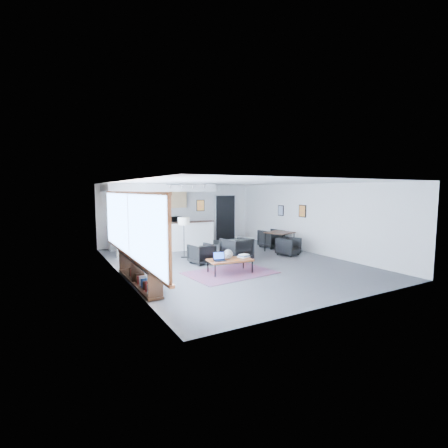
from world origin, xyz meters
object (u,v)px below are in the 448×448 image
laptop (219,258)px  ceramic_pot (228,254)px  dining_chair_near (288,247)px  dining_table (280,234)px  book_stack (244,256)px  dining_chair_far (271,239)px  armchair_left (202,253)px  armchair_right (237,248)px  coffee_table (230,260)px  microwave (175,219)px  floor_lamp (184,223)px

laptop → ceramic_pot: (0.32, 0.05, 0.07)m
laptop → dining_chair_near: (3.48, 1.15, -0.16)m
laptop → ceramic_pot: 0.33m
ceramic_pot → dining_table: size_ratio=0.24×
book_stack → dining_chair_far: bearing=41.4°
armchair_left → laptop: bearing=74.1°
book_stack → dining_chair_far: size_ratio=0.52×
laptop → armchair_right: size_ratio=0.43×
dining_chair_near → coffee_table: bearing=-178.6°
book_stack → microwave: 5.39m
dining_chair_near → microwave: microwave is taller
ceramic_pot → dining_table: bearing=28.8°
book_stack → armchair_right: armchair_right is taller
dining_table → dining_chair_far: size_ratio=1.59×
armchair_left → floor_lamp: floor_lamp is taller
ceramic_pot → dining_chair_near: 3.36m
ceramic_pot → armchair_right: size_ratio=0.32×
dining_chair_far → microwave: bearing=-46.7°
book_stack → dining_chair_near: 2.90m
coffee_table → dining_table: (3.34, 1.91, 0.31)m
floor_lamp → laptop: bearing=-90.7°
armchair_left → dining_chair_near: armchair_left is taller
coffee_table → laptop: 0.36m
dining_table → microwave: (-2.95, 3.46, 0.42)m
floor_lamp → dining_chair_near: 3.88m
armchair_left → dining_chair_near: bearing=164.3°
floor_lamp → microwave: size_ratio=2.71×
dining_table → dining_chair_far: bearing=75.2°
ceramic_pot → microwave: microwave is taller
coffee_table → floor_lamp: size_ratio=0.92×
armchair_right → dining_chair_near: (2.13, -0.14, -0.13)m
coffee_table → dining_chair_near: bearing=26.6°
armchair_right → ceramic_pot: bearing=40.8°
coffee_table → microwave: bearing=92.3°
armchair_right → dining_chair_near: size_ratio=1.41×
laptop → book_stack: 0.82m
floor_lamp → dining_chair_far: size_ratio=2.02×
dining_chair_near → book_stack: bearing=-175.7°
laptop → book_stack: (0.82, 0.01, -0.02)m
book_stack → laptop: bearing=-179.3°
laptop → dining_table: dining_table is taller
dining_table → armchair_left: bearing=-173.1°
book_stack → coffee_table: bearing=-178.0°
laptop → microwave: (0.72, 5.35, 0.64)m
floor_lamp → dining_chair_near: floor_lamp is taller
book_stack → microwave: bearing=91.0°
book_stack → dining_table: dining_table is taller
laptop → coffee_table: bearing=11.4°
armchair_left → armchair_right: armchair_right is taller
coffee_table → book_stack: 0.48m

